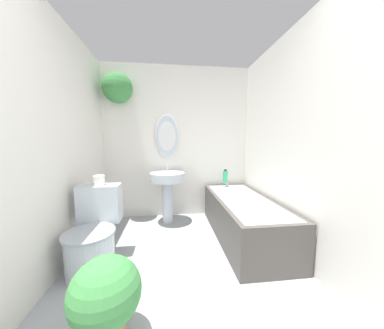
{
  "coord_description": "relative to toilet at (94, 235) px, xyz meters",
  "views": [
    {
      "loc": [
        -0.14,
        -0.3,
        1.21
      ],
      "look_at": [
        0.11,
        1.75,
        0.97
      ],
      "focal_mm": 18.0,
      "sensor_mm": 36.0,
      "label": 1
    }
  ],
  "objects": [
    {
      "name": "wall_back",
      "position": [
        0.7,
        1.28,
        1.03
      ],
      "size": [
        2.41,
        0.43,
        2.4
      ],
      "color": "silver",
      "rests_on": "ground_plane"
    },
    {
      "name": "wall_left",
      "position": [
        -0.31,
        -0.14,
        0.88
      ],
      "size": [
        0.06,
        2.95,
        2.4
      ],
      "color": "silver",
      "rests_on": "ground_plane"
    },
    {
      "name": "wall_right",
      "position": [
        2.04,
        -0.14,
        0.88
      ],
      "size": [
        0.06,
        2.95,
        2.4
      ],
      "color": "silver",
      "rests_on": "ground_plane"
    },
    {
      "name": "toilet",
      "position": [
        0.0,
        0.0,
        0.0
      ],
      "size": [
        0.44,
        0.64,
        0.77
      ],
      "color": "silver",
      "rests_on": "ground_plane"
    },
    {
      "name": "pedestal_sink",
      "position": [
        0.7,
        0.98,
        0.25
      ],
      "size": [
        0.51,
        0.51,
        0.86
      ],
      "color": "silver",
      "rests_on": "ground_plane"
    },
    {
      "name": "bathtub",
      "position": [
        1.65,
        0.42,
        -0.06
      ],
      "size": [
        0.68,
        1.62,
        0.58
      ],
      "color": "#4C4742",
      "rests_on": "ground_plane"
    },
    {
      "name": "shampoo_bottle",
      "position": [
        1.61,
        1.07,
        0.35
      ],
      "size": [
        0.08,
        0.08,
        0.2
      ],
      "color": "#38B275",
      "rests_on": "bathtub"
    },
    {
      "name": "potted_plant",
      "position": [
        0.35,
        -0.77,
        -0.01
      ],
      "size": [
        0.41,
        0.41,
        0.55
      ],
      "color": "#9E6042",
      "rests_on": "ground_plane"
    },
    {
      "name": "toilet_paper_roll",
      "position": [
        -0.0,
        0.21,
        0.49
      ],
      "size": [
        0.11,
        0.11,
        0.1
      ],
      "color": "white",
      "rests_on": "toilet"
    }
  ]
}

